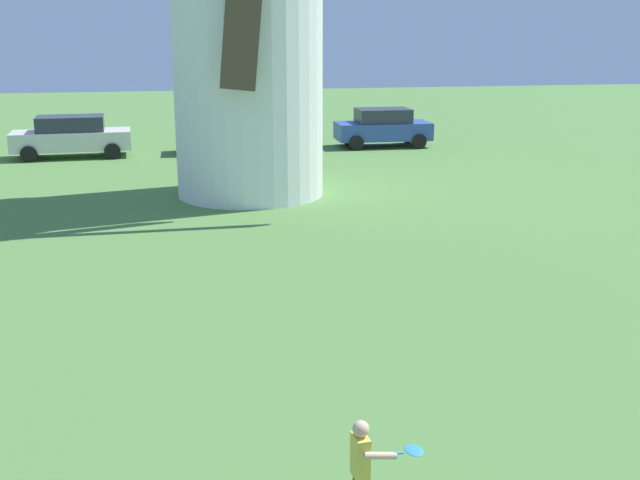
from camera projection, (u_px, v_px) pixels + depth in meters
name	position (u px, v px, depth m)	size (l,w,h in m)	color
player_far	(363.00, 465.00, 7.71)	(0.70, 0.41, 1.11)	#333338
parked_car_cream	(71.00, 136.00, 29.62)	(4.44, 2.04, 1.56)	silver
parked_car_black	(230.00, 132.00, 30.79)	(4.06, 1.94, 1.56)	#1E232D
parked_car_blue	(383.00, 127.00, 32.27)	(3.88, 1.94, 1.56)	#334C99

